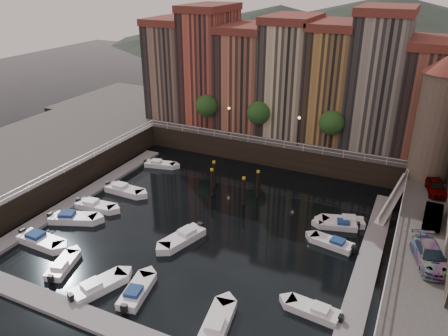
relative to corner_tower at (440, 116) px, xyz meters
The scene contains 31 objects.
ground 26.72m from the corner_tower, 144.06° to the right, with size 200.00×200.00×0.00m, color black.
quay_far 24.65m from the corner_tower, 150.10° to the left, with size 80.00×20.00×3.00m, color black.
quay_left 51.50m from the corner_tower, 161.03° to the right, with size 20.00×36.00×3.00m, color black.
dock_left 40.63m from the corner_tower, 156.82° to the right, with size 2.00×28.00×0.35m, color gray.
dock_right 18.84m from the corner_tower, 103.78° to the right, with size 2.00×28.00×0.35m, color gray.
dock_near 38.63m from the corner_tower, 122.41° to the right, with size 30.00×2.00×0.35m, color gray.
mountains 97.26m from the corner_tower, 100.84° to the left, with size 145.00×100.00×18.00m.
far_terrace 18.98m from the corner_tower, 151.66° to the left, with size 48.70×10.30×17.50m.
corner_tower is the anchor object (origin of this frame).
promenade_trees 21.95m from the corner_tower, behind, with size 21.20×3.20×5.20m.
street_lamps 21.60m from the corner_tower, behind, with size 10.36×0.36×4.18m.
railings 23.10m from the corner_tower, 154.32° to the right, with size 36.08×34.04×0.52m.
gangway 9.86m from the corner_tower, 122.80° to the right, with size 2.78×8.32×3.73m.
mooring_pilings 23.77m from the corner_tower, 157.38° to the right, with size 6.16×2.94×3.78m.
boat_left_0 43.03m from the corner_tower, 142.44° to the right, with size 5.25×2.05×1.20m.
boat_left_1 40.63m from the corner_tower, 147.84° to the right, with size 5.20×3.51×1.18m.
boat_left_2 38.78m from the corner_tower, 151.67° to the right, with size 4.83×2.12×1.09m.
boat_left_3 36.42m from the corner_tower, 157.68° to the right, with size 5.07×1.93×1.16m.
boat_left_4 34.64m from the corner_tower, behind, with size 4.42×2.41×0.99m.
boat_right_1 26.36m from the corner_tower, 105.66° to the right, with size 4.49×2.02×1.01m.
boat_right_2 18.43m from the corner_tower, 118.14° to the right, with size 4.42×2.24×0.99m.
boat_right_3 16.02m from the corner_tower, 126.59° to the right, with size 4.25×2.45×0.95m.
boat_right_4 15.29m from the corner_tower, 127.65° to the right, with size 4.71×2.89×1.06m.
boat_near_0 40.81m from the corner_tower, 135.83° to the right, with size 2.63×4.40×0.99m.
boat_near_1 38.34m from the corner_tower, 129.65° to the right, with size 3.36×5.04×1.14m.
boat_near_2 35.72m from the corner_tower, 126.35° to the right, with size 2.50×4.81×1.08m.
boat_near_3 32.37m from the corner_tower, 114.52° to the right, with size 2.52×5.10×1.14m.
car_a 7.70m from the corner_tower, 77.23° to the right, with size 1.70×4.23×1.44m, color gray.
car_b 12.45m from the corner_tower, 85.56° to the right, with size 1.51×4.34×1.43m, color gray.
car_c 18.64m from the corner_tower, 87.39° to the right, with size 2.14×5.26×1.53m, color gray.
boat_extra_250 29.97m from the corner_tower, 137.46° to the right, with size 3.17×5.24×1.18m.
Camera 1 is at (18.24, -35.71, 24.39)m, focal length 35.00 mm.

